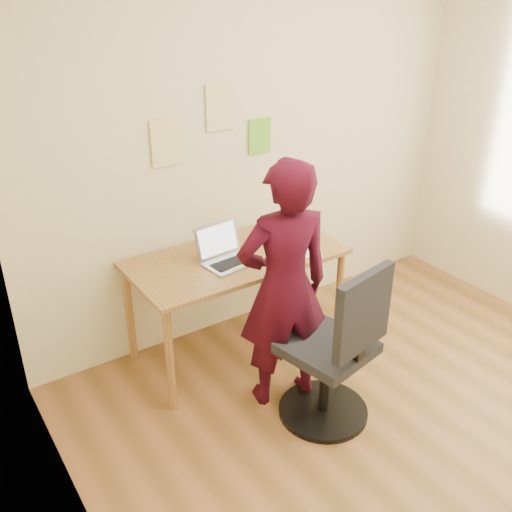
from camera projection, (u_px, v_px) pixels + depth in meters
room at (469, 225)px, 2.61m from camera, size 3.58×3.58×2.78m
desk at (236, 267)px, 3.74m from camera, size 1.40×0.70×0.74m
laptop at (226, 254)px, 3.61m from camera, size 0.35×0.32×0.23m
paper_sheet at (302, 247)px, 3.83m from camera, size 0.38×0.41×0.00m
phone at (284, 257)px, 3.68m from camera, size 0.08×0.14×0.01m
wall_note_left at (167, 142)px, 3.52m from camera, size 0.21×0.00×0.30m
wall_note_mid at (221, 107)px, 3.64m from camera, size 0.21×0.00×0.30m
wall_note_right at (260, 136)px, 3.90m from camera, size 0.18×0.00×0.24m
office_chair at (336, 358)px, 3.21m from camera, size 0.54×0.55×1.03m
person at (284, 288)px, 3.26m from camera, size 0.63×0.49×1.54m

